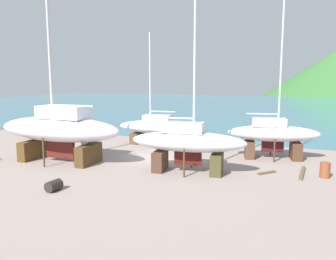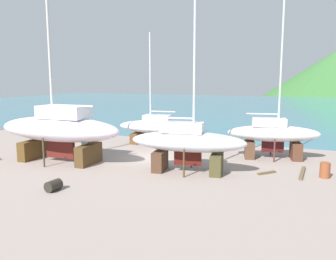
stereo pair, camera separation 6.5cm
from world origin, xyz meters
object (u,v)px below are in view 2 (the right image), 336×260
at_px(sailboat_small_center, 273,134).
at_px(barrel_rust_far, 325,170).
at_px(sailboat_far_slipway, 187,142).
at_px(worker, 189,145).
at_px(sailboat_large_starboard, 154,127).
at_px(sailboat_mid_port, 59,129).
at_px(barrel_tipped_center, 54,185).
at_px(barrel_rust_mid, 87,143).

bearing_deg(sailboat_small_center, barrel_rust_far, -61.11).
bearing_deg(sailboat_far_slipway, worker, 99.43).
height_order(sailboat_large_starboard, barrel_rust_far, sailboat_large_starboard).
distance_m(sailboat_mid_port, barrel_tipped_center, 7.09).
distance_m(worker, barrel_rust_mid, 9.55).
xyz_separation_m(sailboat_large_starboard, worker, (4.41, -3.26, -0.74)).
bearing_deg(sailboat_small_center, sailboat_mid_port, -166.36).
height_order(sailboat_mid_port, sailboat_large_starboard, sailboat_mid_port).
bearing_deg(sailboat_large_starboard, sailboat_mid_port, 64.39).
bearing_deg(barrel_rust_far, sailboat_large_starboard, 156.77).
distance_m(sailboat_mid_port, barrel_rust_far, 17.88).
height_order(barrel_rust_far, barrel_rust_mid, barrel_rust_far).
height_order(sailboat_small_center, barrel_tipped_center, sailboat_small_center).
height_order(sailboat_small_center, barrel_rust_mid, sailboat_small_center).
relative_size(sailboat_mid_port, barrel_rust_far, 18.50).
height_order(worker, barrel_tipped_center, worker).
distance_m(sailboat_large_starboard, barrel_rust_mid, 6.16).
bearing_deg(barrel_rust_far, worker, 164.07).
bearing_deg(barrel_rust_mid, barrel_tipped_center, -63.36).
bearing_deg(barrel_tipped_center, barrel_rust_mid, 116.64).
relative_size(sailboat_mid_port, barrel_rust_mid, 22.09).
distance_m(barrel_rust_mid, barrel_tipped_center, 12.14).
bearing_deg(barrel_tipped_center, sailboat_far_slipway, 48.38).
height_order(sailboat_far_slipway, barrel_rust_far, sailboat_far_slipway).
relative_size(sailboat_mid_port, barrel_tipped_center, 20.99).
xyz_separation_m(sailboat_small_center, barrel_tipped_center, (-10.20, -12.10, -1.57)).
relative_size(sailboat_mid_port, worker, 10.80).
xyz_separation_m(sailboat_far_slipway, sailboat_mid_port, (-9.44, -0.68, 0.47)).
distance_m(sailboat_large_starboard, worker, 5.53).
bearing_deg(sailboat_large_starboard, barrel_rust_mid, 29.33).
relative_size(sailboat_far_slipway, sailboat_large_starboard, 1.11).
bearing_deg(sailboat_far_slipway, sailboat_small_center, 44.21).
relative_size(sailboat_small_center, barrel_rust_mid, 15.84).
xyz_separation_m(sailboat_large_starboard, barrel_rust_far, (13.95, -5.99, -1.10)).
height_order(sailboat_large_starboard, sailboat_small_center, sailboat_small_center).
bearing_deg(worker, barrel_rust_far, -169.25).
bearing_deg(sailboat_small_center, barrel_rust_mid, 173.19).
bearing_deg(sailboat_far_slipway, barrel_rust_mid, 149.50).
xyz_separation_m(worker, barrel_tipped_center, (-4.10, -10.76, -0.54)).
distance_m(sailboat_small_center, barrel_rust_mid, 15.76).
height_order(barrel_rust_far, barrel_tipped_center, barrel_rust_far).
relative_size(sailboat_far_slipway, barrel_rust_far, 11.72).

